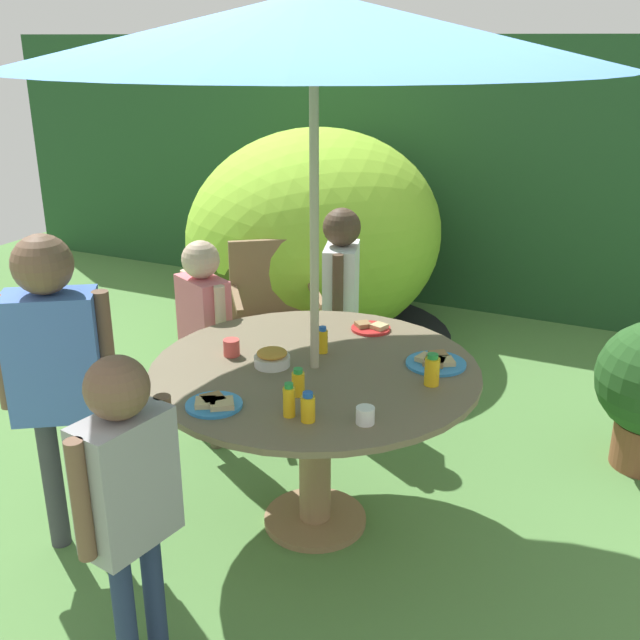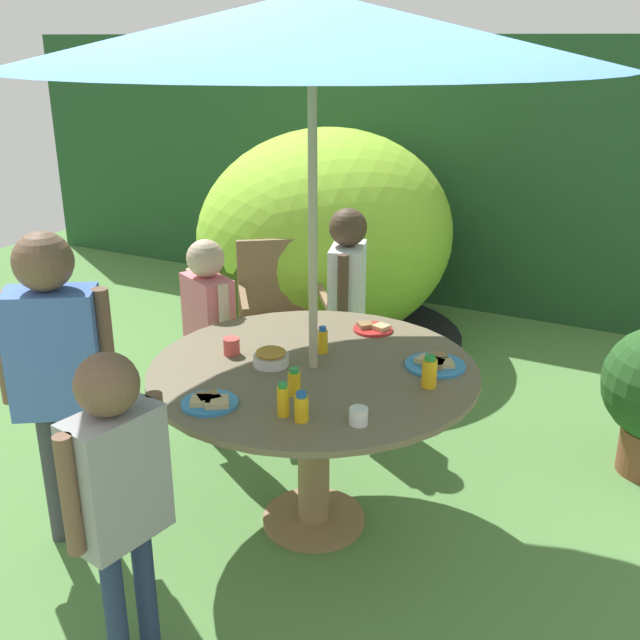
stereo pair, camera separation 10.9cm
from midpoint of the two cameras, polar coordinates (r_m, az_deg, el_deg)
The scene contains 21 objects.
ground_plane at distance 3.48m, azimuth 0.46°, elevation -15.15°, with size 10.00×10.00×0.02m, color #548442.
hedge_backdrop at distance 6.10m, azimuth 15.31°, elevation 10.50°, with size 9.00×0.70×2.04m, color #234C28.
garden_table at distance 3.16m, azimuth 0.49°, elevation -6.21°, with size 1.36×1.36×0.76m.
patio_umbrella at distance 2.82m, azimuth 0.59°, elevation 21.15°, with size 2.20×2.20×2.18m.
wooden_chair at distance 4.36m, azimuth -2.19°, elevation 0.57°, with size 0.67×0.67×0.93m.
dome_tent at distance 5.24m, azimuth 1.14°, elevation 6.30°, with size 2.28×2.28×1.46m.
child_in_white_shirt at distance 4.07m, azimuth 2.84°, elevation 2.52°, with size 0.26×0.39×1.19m.
child_in_pink_shirt at distance 3.82m, azimuth -7.63°, elevation 0.25°, with size 0.35×0.27×1.10m.
child_in_blue_shirt at distance 3.12m, azimuth -18.47°, elevation -2.37°, with size 0.40×0.35×1.35m.
child_in_grey_shirt at distance 2.46m, azimuth -13.88°, elevation -11.50°, with size 0.21×0.39×1.16m.
snack_bowl at distance 3.10m, azimuth -2.73°, elevation -2.84°, with size 0.15×0.15×0.07m.
plate_near_right at distance 3.14m, azimuth 9.71°, elevation -3.28°, with size 0.25×0.25×0.03m.
plate_near_left at distance 2.80m, azimuth -7.26°, elevation -6.17°, with size 0.21×0.21×0.03m.
plate_front_edge at distance 3.48m, azimuth 4.94°, elevation -0.64°, with size 0.18×0.18×0.03m.
juice_bottle_far_left at distance 3.21m, azimuth 1.17°, elevation -1.57°, with size 0.04×0.04×0.12m.
juice_bottle_far_right at distance 2.69m, azimuth -1.65°, elevation -6.10°, with size 0.04×0.04×0.13m.
juice_bottle_center_front at distance 2.84m, azimuth -0.87°, elevation -4.77°, with size 0.05×0.05×0.11m.
juice_bottle_center_back at distance 2.94m, azimuth 9.35°, elevation -3.92°, with size 0.06×0.06×0.13m.
juice_bottle_mid_left at distance 2.66m, azimuth -0.23°, elevation -6.65°, with size 0.05×0.05×0.11m.
cup_near at distance 3.22m, azimuth -5.75°, elevation -2.00°, with size 0.07×0.07×0.07m, color #E04C47.
cup_far at distance 2.65m, azimuth 4.13°, elevation -7.29°, with size 0.07×0.07×0.06m, color white.
Camera 2 is at (1.33, -2.49, 2.03)m, focal length 42.24 mm.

